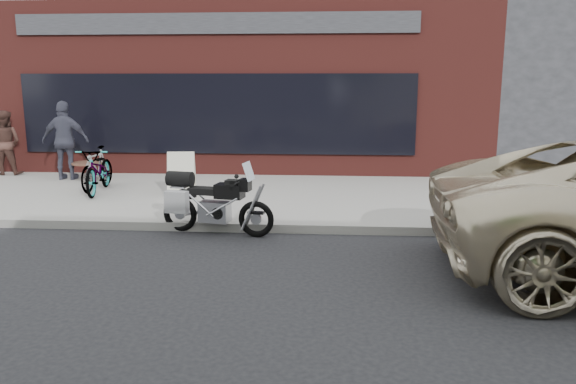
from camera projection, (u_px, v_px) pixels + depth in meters
ground at (238, 342)px, 5.55m from camera, size 120.00×120.00×0.00m
near_sidewalk at (289, 194)px, 12.38m from camera, size 44.00×6.00×0.15m
storefront at (245, 89)px, 18.93m from camera, size 14.00×10.07×4.50m
motorcycle at (209, 202)px, 9.34m from camera, size 1.96×0.70×1.25m
bicycle_front at (99, 170)px, 12.06m from camera, size 0.92×1.92×0.97m
bicycle_rear at (97, 168)px, 12.39m from camera, size 0.49×1.59×0.95m
sandwich_sign at (181, 173)px, 11.90m from camera, size 0.63×0.59×0.91m
cafe_table at (88, 164)px, 13.66m from camera, size 0.74×0.74×0.42m
cafe_patron_left at (5, 143)px, 14.31m from camera, size 0.84×0.68×1.64m
cafe_patron_right at (65, 141)px, 13.56m from camera, size 1.15×0.54×1.90m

